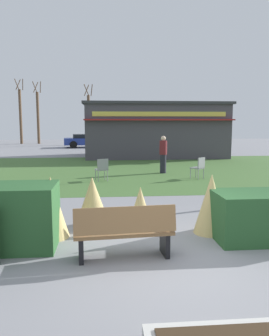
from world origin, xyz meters
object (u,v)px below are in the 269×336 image
(park_bench, at_px, (124,232))
(tree_right_bg, at_px, (38,116))
(cafe_chair_east, at_px, (199,166))
(person_strolling, at_px, (163,154))
(cafe_chair_west, at_px, (102,168))
(tree_left_bg, at_px, (20,115))
(parked_car_west_slot, at_px, (87,140))
(tree_center_bg, at_px, (89,118))
(food_kiosk, at_px, (154,130))
(parked_car_center_slot, at_px, (146,140))

(park_bench, xyz_separation_m, tree_right_bg, (-7.15, 31.42, 2.36))
(cafe_chair_east, bearing_deg, park_bench, -113.90)
(person_strolling, bearing_deg, park_bench, 14.23)
(park_bench, relative_size, person_strolling, 1.03)
(cafe_chair_west, bearing_deg, tree_right_bg, 105.93)
(tree_left_bg, relative_size, tree_right_bg, 1.04)
(cafe_chair_west, bearing_deg, parked_car_west_slot, 94.49)
(tree_center_bg, bearing_deg, cafe_chair_west, -86.29)
(park_bench, height_order, parked_car_west_slot, parked_car_west_slot)
(food_kiosk, height_order, tree_left_bg, tree_left_bg)
(park_bench, xyz_separation_m, food_kiosk, (3.05, 17.35, 1.30))
(park_bench, bearing_deg, person_strolling, 76.41)
(cafe_chair_west, bearing_deg, cafe_chair_east, 2.27)
(park_bench, xyz_separation_m, person_strolling, (2.34, 9.68, 0.38))
(parked_car_west_slot, height_order, tree_left_bg, tree_left_bg)
(cafe_chair_east, distance_m, tree_right_bg, 25.89)
(cafe_chair_west, height_order, tree_left_bg, tree_left_bg)
(park_bench, bearing_deg, tree_center_bg, 93.53)
(cafe_chair_west, xyz_separation_m, parked_car_center_slot, (3.91, 17.96, 0.12))
(person_strolling, bearing_deg, food_kiosk, -157.47)
(parked_car_center_slot, bearing_deg, parked_car_west_slot, -179.92)
(tree_left_bg, xyz_separation_m, tree_right_bg, (1.78, 0.02, -0.12))
(parked_car_center_slot, distance_m, tree_center_bg, 6.73)
(parked_car_west_slot, distance_m, tree_center_bg, 4.14)
(parked_car_center_slot, bearing_deg, food_kiosk, -93.11)
(parked_car_west_slot, bearing_deg, parked_car_center_slot, 0.08)
(tree_right_bg, distance_m, tree_center_bg, 5.73)
(food_kiosk, distance_m, cafe_chair_east, 9.50)
(food_kiosk, xyz_separation_m, cafe_chair_east, (0.47, -9.41, -1.25))
(parked_car_center_slot, bearing_deg, person_strolling, -94.15)
(park_bench, xyz_separation_m, tree_center_bg, (-1.81, 29.37, 2.14))
(parked_car_center_slot, relative_size, tree_right_bg, 0.68)
(cafe_chair_west, height_order, cafe_chair_east, same)
(tree_right_bg, bearing_deg, cafe_chair_west, -74.07)
(park_bench, distance_m, parked_car_west_slot, 25.80)
(tree_left_bg, bearing_deg, parked_car_west_slot, -38.49)
(food_kiosk, relative_size, cafe_chair_east, 10.44)
(tree_left_bg, height_order, tree_center_bg, tree_left_bg)
(parked_car_center_slot, distance_m, tree_left_bg, 13.85)
(parked_car_west_slot, relative_size, tree_center_bg, 0.73)
(parked_car_center_slot, relative_size, tree_left_bg, 0.65)
(person_strolling, distance_m, tree_center_bg, 20.20)
(food_kiosk, relative_size, parked_car_west_slot, 2.13)
(food_kiosk, xyz_separation_m, tree_right_bg, (-10.20, 14.07, 1.06))
(food_kiosk, bearing_deg, park_bench, -99.96)
(food_kiosk, height_order, tree_center_bg, tree_center_bg)
(parked_car_west_slot, distance_m, tree_left_bg, 9.38)
(cafe_chair_west, height_order, tree_right_bg, tree_right_bg)
(park_bench, bearing_deg, food_kiosk, 80.04)
(cafe_chair_east, distance_m, parked_car_center_slot, 17.81)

